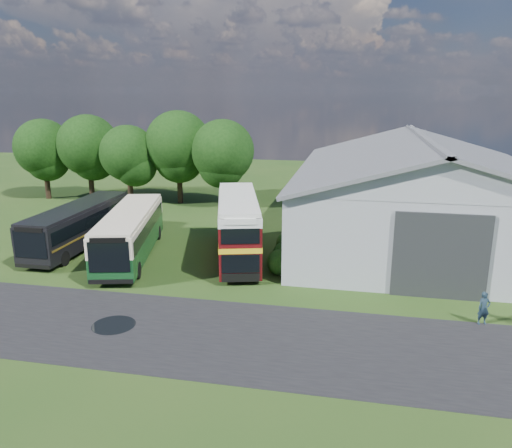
% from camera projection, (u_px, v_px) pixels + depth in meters
% --- Properties ---
extents(ground, '(120.00, 120.00, 0.00)m').
position_uv_depth(ground, '(164.00, 304.00, 27.79)').
color(ground, '#1C3A12').
rests_on(ground, ground).
extents(asphalt_road, '(60.00, 8.00, 0.02)m').
position_uv_depth(asphalt_road, '(199.00, 334.00, 24.37)').
color(asphalt_road, black).
rests_on(asphalt_road, ground).
extents(puddle, '(2.20, 2.20, 0.01)m').
position_uv_depth(puddle, '(114.00, 325.00, 25.24)').
color(puddle, black).
rests_on(puddle, ground).
extents(storage_shed, '(18.80, 24.80, 8.15)m').
position_uv_depth(storage_shed, '(419.00, 188.00, 38.92)').
color(storage_shed, gray).
rests_on(storage_shed, ground).
extents(tree_far_left, '(6.12, 6.12, 8.64)m').
position_uv_depth(tree_far_left, '(43.00, 148.00, 53.51)').
color(tree_far_left, black).
rests_on(tree_far_left, ground).
extents(tree_left_a, '(6.46, 6.46, 9.12)m').
position_uv_depth(tree_left_a, '(88.00, 145.00, 52.94)').
color(tree_left_a, black).
rests_on(tree_left_a, ground).
extents(tree_left_b, '(5.78, 5.78, 8.16)m').
position_uv_depth(tree_left_b, '(128.00, 153.00, 51.18)').
color(tree_left_b, black).
rests_on(tree_left_b, ground).
extents(tree_mid, '(6.80, 6.80, 9.60)m').
position_uv_depth(tree_mid, '(178.00, 144.00, 51.20)').
color(tree_mid, black).
rests_on(tree_mid, ground).
extents(tree_right_a, '(6.26, 6.26, 8.83)m').
position_uv_depth(tree_right_a, '(223.00, 151.00, 49.41)').
color(tree_right_a, black).
rests_on(tree_right_a, ground).
extents(shrub_front, '(1.70, 1.70, 1.70)m').
position_uv_depth(shrub_front, '(280.00, 274.00, 32.38)').
color(shrub_front, '#194714').
rests_on(shrub_front, ground).
extents(shrub_mid, '(1.60, 1.60, 1.60)m').
position_uv_depth(shrub_mid, '(284.00, 263.00, 34.27)').
color(shrub_mid, '#194714').
rests_on(shrub_mid, ground).
extents(shrub_back, '(1.80, 1.80, 1.80)m').
position_uv_depth(shrub_back, '(288.00, 254.00, 36.16)').
color(shrub_back, '#194714').
rests_on(shrub_back, ground).
extents(bus_green_single, '(5.63, 12.49, 3.36)m').
position_uv_depth(bus_green_single, '(130.00, 233.00, 35.19)').
color(bus_green_single, black).
rests_on(bus_green_single, ground).
extents(bus_maroon_double, '(5.32, 10.83, 4.51)m').
position_uv_depth(bus_maroon_double, '(238.00, 228.00, 34.70)').
color(bus_maroon_double, black).
rests_on(bus_maroon_double, ground).
extents(bus_dark_single, '(2.75, 11.63, 3.20)m').
position_uv_depth(bus_dark_single, '(79.00, 225.00, 37.49)').
color(bus_dark_single, black).
rests_on(bus_dark_single, ground).
extents(visitor_a, '(0.72, 0.57, 1.73)m').
position_uv_depth(visitor_a, '(484.00, 309.00, 25.14)').
color(visitor_a, '#192A37').
rests_on(visitor_a, ground).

